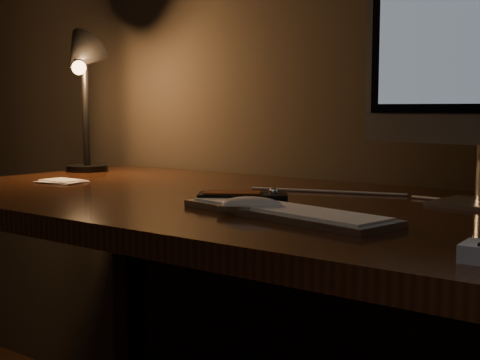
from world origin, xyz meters
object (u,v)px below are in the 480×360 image
Objects in this scene: desk at (290,260)px; mouse at (252,208)px; desk_lamp at (81,76)px; media_remote at (243,198)px; keyboard at (285,211)px.

mouse reaches higher than desk.
desk_lamp is at bearing 174.44° from desk.
desk is 15.31× the size of mouse.
desk_lamp is (-0.70, 0.21, 0.25)m from media_remote.
keyboard is 2.36× the size of media_remote.
media_remote is (-0.08, 0.08, 0.00)m from mouse.
desk_lamp is (-0.71, 0.07, 0.39)m from desk.
media_remote is (-0.14, 0.07, 0.00)m from keyboard.
keyboard is at bearing -60.49° from media_remote.
keyboard is at bearing -42.01° from desk_lamp.
desk is at bearing 132.08° from keyboard.
desk_lamp is at bearing 138.13° from mouse.
mouse is at bearing -44.07° from desk_lamp.
keyboard reaches higher than desk.
desk is 0.20m from media_remote.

